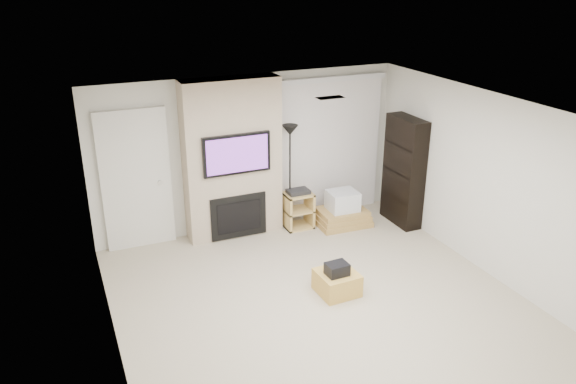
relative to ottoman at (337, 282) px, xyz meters
name	(u,v)px	position (x,y,z in m)	size (l,w,h in m)	color
floor	(326,309)	(-0.31, -0.30, -0.15)	(5.00, 5.50, 0.00)	#BAAD91
ceiling	(332,115)	(-0.31, -0.30, 2.35)	(5.00, 5.50, 0.00)	white
wall_back	(249,153)	(-0.31, 2.45, 1.10)	(5.00, 2.50, 0.00)	silver
wall_front	(495,359)	(-0.31, -3.05, 1.10)	(5.00, 2.50, 0.00)	silver
wall_left	(109,260)	(-2.81, -0.30, 1.10)	(5.50, 2.50, 0.00)	silver
wall_right	(495,188)	(2.19, -0.30, 1.10)	(5.50, 2.50, 0.00)	silver
hvac_vent	(330,98)	(0.09, 0.50, 2.35)	(0.35, 0.18, 0.01)	silver
ottoman	(337,282)	(0.00, 0.00, 0.00)	(0.50, 0.50, 0.30)	gold
black_bag	(337,269)	(-0.03, -0.04, 0.23)	(0.28, 0.22, 0.16)	black
fireplace_wall	(233,160)	(-0.66, 2.24, 1.09)	(1.50, 0.47, 2.50)	tan
entry_door	(136,181)	(-2.11, 2.42, 0.90)	(1.02, 0.11, 2.14)	silver
vertical_blinds	(329,142)	(1.09, 2.40, 1.12)	(1.98, 0.10, 2.37)	silver
floor_lamp	(290,148)	(0.26, 2.14, 1.20)	(0.25, 0.25, 1.72)	black
av_stand	(298,208)	(0.36, 2.03, 0.20)	(0.45, 0.38, 0.66)	tan
box_stack	(342,212)	(1.08, 1.85, 0.07)	(0.89, 0.69, 0.58)	#B48B4A
bookshelf	(404,171)	(2.03, 1.54, 0.75)	(0.30, 0.80, 1.80)	black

